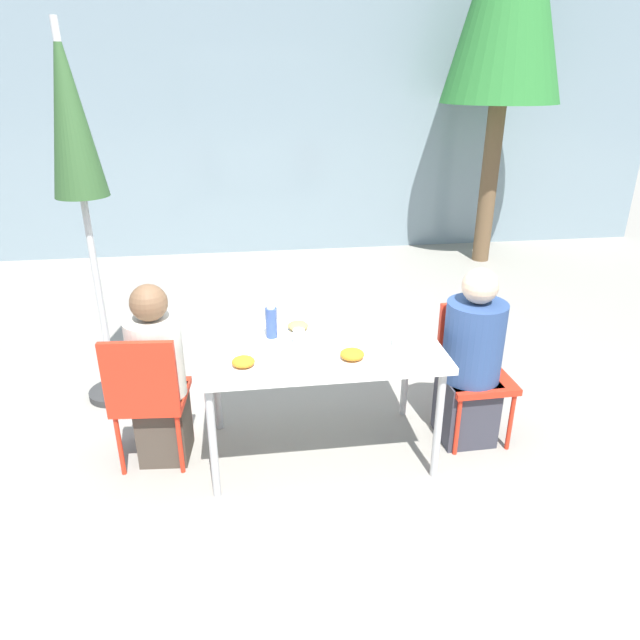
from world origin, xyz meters
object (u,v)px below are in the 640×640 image
(salad_bowl, at_px, (409,341))
(drinking_cup, at_px, (299,337))
(person_left, at_px, (158,379))
(closed_umbrella, at_px, (73,134))
(bottle, at_px, (271,322))
(person_right, at_px, (471,363))
(chair_left, at_px, (147,391))
(chair_right, at_px, (473,361))

(salad_bowl, bearing_deg, drinking_cup, 169.50)
(drinking_cup, bearing_deg, person_left, 175.53)
(person_left, bearing_deg, closed_umbrella, 125.23)
(bottle, relative_size, drinking_cup, 2.16)
(person_right, distance_m, drinking_cup, 1.08)
(person_left, distance_m, drinking_cup, 0.85)
(chair_left, distance_m, closed_umbrella, 1.61)
(closed_umbrella, bearing_deg, chair_left, -65.09)
(closed_umbrella, relative_size, salad_bowl, 12.59)
(person_right, bearing_deg, bottle, -6.68)
(person_left, distance_m, salad_bowl, 1.46)
(person_left, height_order, salad_bowl, person_left)
(bottle, distance_m, salad_bowl, 0.80)
(chair_left, distance_m, chair_right, 1.97)
(chair_left, distance_m, person_right, 1.92)
(chair_right, xyz_separation_m, closed_umbrella, (-2.36, 0.75, 1.32))
(chair_right, height_order, salad_bowl, chair_right)
(chair_left, height_order, person_left, person_left)
(salad_bowl, bearing_deg, chair_right, 22.07)
(bottle, bearing_deg, drinking_cup, -38.68)
(chair_right, distance_m, closed_umbrella, 2.80)
(chair_right, xyz_separation_m, bottle, (-1.25, 0.04, 0.33))
(person_left, height_order, closed_umbrella, closed_umbrella)
(chair_right, distance_m, bottle, 1.29)
(closed_umbrella, xyz_separation_m, salad_bowl, (1.88, -0.95, -1.05))
(bottle, bearing_deg, closed_umbrella, 147.27)
(closed_umbrella, bearing_deg, person_right, -19.82)
(person_left, bearing_deg, person_right, 3.02)
(bottle, relative_size, salad_bowl, 1.02)
(chair_right, distance_m, salad_bowl, 0.59)
(chair_right, bearing_deg, chair_left, 1.65)
(chair_right, bearing_deg, salad_bowl, 20.97)
(chair_left, height_order, bottle, bottle)
(chair_right, bearing_deg, person_left, -0.54)
(chair_left, distance_m, bottle, 0.80)
(person_right, distance_m, bottle, 1.24)
(salad_bowl, bearing_deg, person_left, 172.91)
(chair_left, xyz_separation_m, closed_umbrella, (-0.39, 0.85, 1.32))
(chair_left, xyz_separation_m, person_left, (0.06, 0.08, 0.03))
(person_right, xyz_separation_m, closed_umbrella, (-2.31, 0.83, 1.28))
(person_right, bearing_deg, drinking_cup, -1.06)
(person_left, relative_size, person_right, 0.98)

